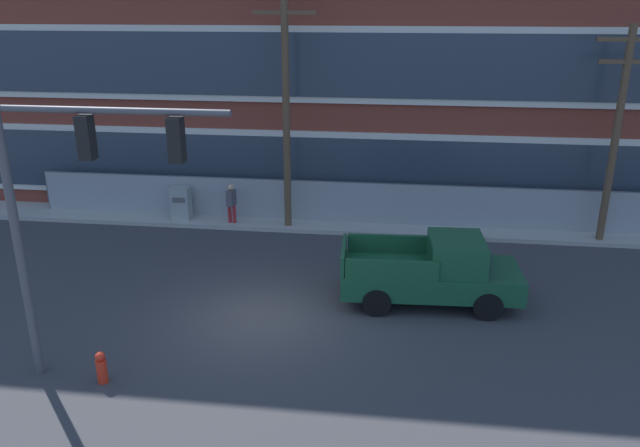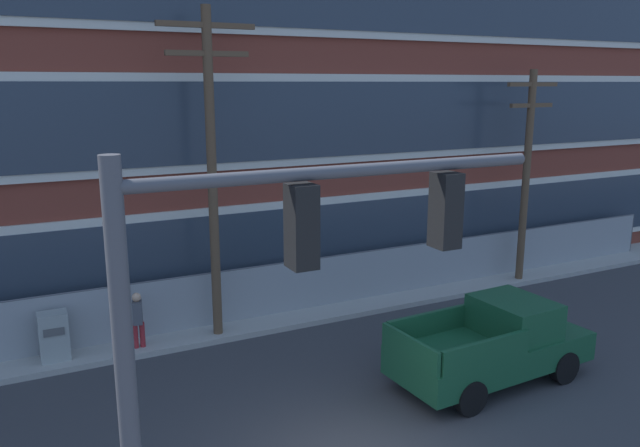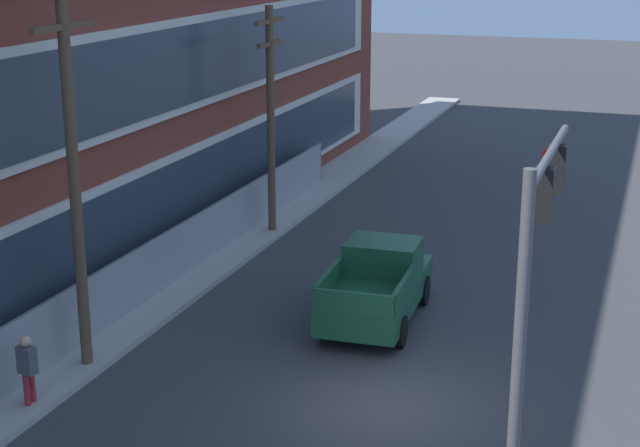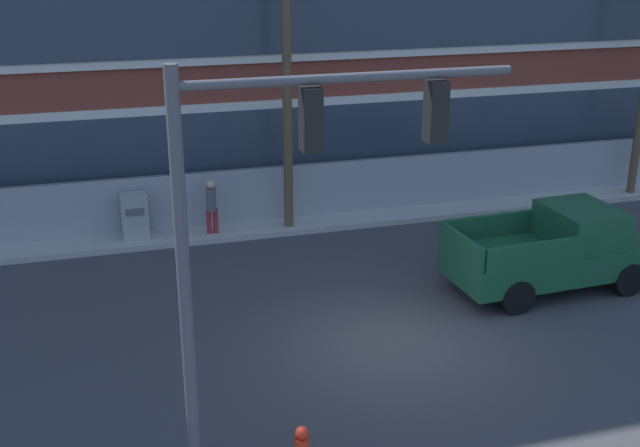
{
  "view_description": "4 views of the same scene",
  "coord_description": "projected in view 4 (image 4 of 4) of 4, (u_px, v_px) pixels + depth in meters",
  "views": [
    {
      "loc": [
        3.61,
        -14.92,
        8.21
      ],
      "look_at": [
        1.4,
        2.1,
        2.06
      ],
      "focal_mm": 35.0,
      "sensor_mm": 36.0,
      "label": 1
    },
    {
      "loc": [
        -5.33,
        -9.06,
        7.09
      ],
      "look_at": [
        1.31,
        4.11,
        3.75
      ],
      "focal_mm": 35.0,
      "sensor_mm": 36.0,
      "label": 2
    },
    {
      "loc": [
        -18.31,
        -4.98,
        9.67
      ],
      "look_at": [
        3.1,
        2.57,
        2.96
      ],
      "focal_mm": 55.0,
      "sensor_mm": 36.0,
      "label": 3
    },
    {
      "loc": [
        -5.54,
        -13.83,
        8.09
      ],
      "look_at": [
        -1.03,
        1.82,
        2.12
      ],
      "focal_mm": 45.0,
      "sensor_mm": 36.0,
      "label": 4
    }
  ],
  "objects": [
    {
      "name": "ground_plane",
      "position": [
        392.0,
        343.0,
        16.7
      ],
      "size": [
        160.0,
        160.0,
        0.0
      ],
      "primitive_type": "plane",
      "color": "#38383A"
    },
    {
      "name": "chain_link_fence",
      "position": [
        414.0,
        182.0,
        24.29
      ],
      "size": [
        28.3,
        0.06,
        1.76
      ],
      "color": "gray",
      "rests_on": "ground"
    },
    {
      "name": "pickup_truck_dark_green",
      "position": [
        556.0,
        251.0,
        19.01
      ],
      "size": [
        5.15,
        2.33,
        1.96
      ],
      "color": "#194C2D",
      "rests_on": "ground"
    },
    {
      "name": "sidewalk_building_side",
      "position": [
        300.0,
        221.0,
        23.48
      ],
      "size": [
        80.0,
        1.88,
        0.16
      ],
      "primitive_type": "cube",
      "color": "#9E9B93",
      "rests_on": "ground"
    },
    {
      "name": "pedestrian_near_cabinet",
      "position": [
        211.0,
        205.0,
        22.03
      ],
      "size": [
        0.32,
        0.44,
        1.69
      ],
      "color": "maroon",
      "rests_on": "ground"
    },
    {
      "name": "utility_pole_near_corner",
      "position": [
        287.0,
        54.0,
        21.2
      ],
      "size": [
        2.58,
        0.26,
        9.02
      ],
      "color": "brown",
      "rests_on": "ground"
    },
    {
      "name": "traffic_signal_mast",
      "position": [
        276.0,
        196.0,
        11.35
      ],
      "size": [
        4.99,
        0.43,
        6.47
      ],
      "color": "#4C4C51",
      "rests_on": "ground"
    },
    {
      "name": "electrical_cabinet",
      "position": [
        135.0,
        219.0,
        21.75
      ],
      "size": [
        0.71,
        0.53,
        1.43
      ],
      "color": "#939993",
      "rests_on": "ground"
    }
  ]
}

